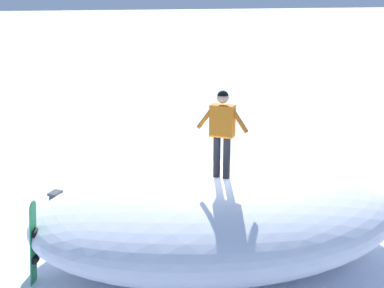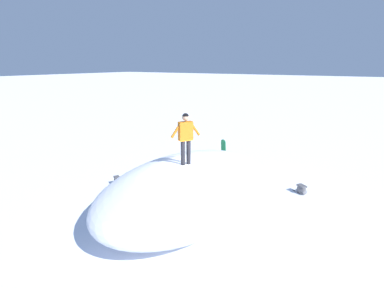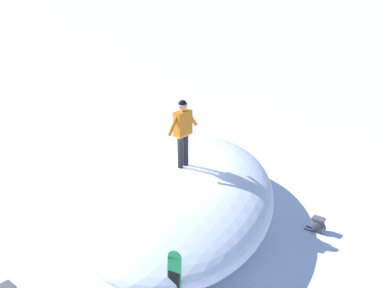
{
  "view_description": "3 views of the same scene",
  "coord_description": "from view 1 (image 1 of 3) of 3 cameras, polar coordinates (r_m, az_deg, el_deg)",
  "views": [
    {
      "loc": [
        2.9,
        9.41,
        5.18
      ],
      "look_at": [
        0.77,
        0.77,
        2.41
      ],
      "focal_mm": 46.85,
      "sensor_mm": 36.0,
      "label": 1
    },
    {
      "loc": [
        -7.15,
        -4.11,
        4.88
      ],
      "look_at": [
        0.17,
        0.41,
        2.37
      ],
      "focal_mm": 25.92,
      "sensor_mm": 36.0,
      "label": 2
    },
    {
      "loc": [
        10.89,
        2.07,
        6.83
      ],
      "look_at": [
        0.1,
        0.85,
        2.23
      ],
      "focal_mm": 45.15,
      "sensor_mm": 36.0,
      "label": 3
    }
  ],
  "objects": [
    {
      "name": "snowboard_primary_upright",
      "position": [
        9.57,
        -17.58,
        -10.52
      ],
      "size": [
        0.24,
        0.31,
        1.63
      ],
      "color": "#1E8C47",
      "rests_on": "ground"
    },
    {
      "name": "snow_mound",
      "position": [
        10.22,
        2.81,
        -7.97
      ],
      "size": [
        7.62,
        5.09,
        1.64
      ],
      "primitive_type": "ellipsoid",
      "rotation": [
        0.0,
        0.0,
        3.09
      ],
      "color": "white",
      "rests_on": "ground"
    },
    {
      "name": "backpack_far",
      "position": [
        13.0,
        -15.25,
        -5.95
      ],
      "size": [
        0.51,
        0.59,
        0.35
      ],
      "color": "#4C4C51",
      "rests_on": "ground"
    },
    {
      "name": "snowboarder_standing",
      "position": [
        9.54,
        3.47,
        2.03
      ],
      "size": [
        0.89,
        0.66,
        1.72
      ],
      "color": "black",
      "rests_on": "snow_mound"
    },
    {
      "name": "ground",
      "position": [
        11.13,
        2.94,
        -10.46
      ],
      "size": [
        240.0,
        240.0,
        0.0
      ],
      "primitive_type": "plane",
      "color": "white"
    }
  ]
}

